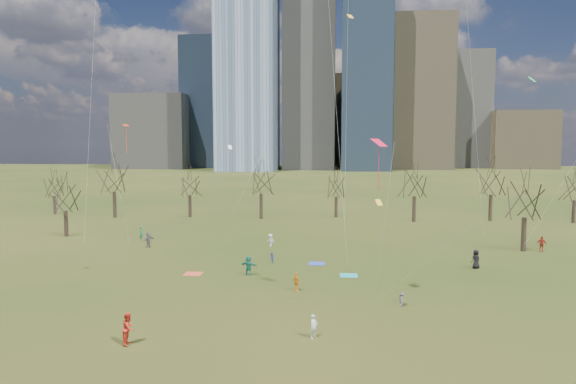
# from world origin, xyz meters

# --- Properties ---
(ground) EXTENTS (500.00, 500.00, 0.00)m
(ground) POSITION_xyz_m (0.00, 0.00, 0.00)
(ground) COLOR black
(ground) RESTS_ON ground
(downtown_skyline) EXTENTS (212.50, 78.00, 118.00)m
(downtown_skyline) POSITION_xyz_m (-2.43, 210.64, 39.01)
(downtown_skyline) COLOR slate
(downtown_skyline) RESTS_ON ground
(bare_tree_row) EXTENTS (113.04, 29.80, 9.50)m
(bare_tree_row) POSITION_xyz_m (-0.09, 37.22, 6.12)
(bare_tree_row) COLOR black
(bare_tree_row) RESTS_ON ground
(blanket_teal) EXTENTS (1.60, 1.50, 0.03)m
(blanket_teal) POSITION_xyz_m (6.22, 5.25, 0.01)
(blanket_teal) COLOR teal
(blanket_teal) RESTS_ON ground
(blanket_navy) EXTENTS (1.60, 1.50, 0.03)m
(blanket_navy) POSITION_xyz_m (3.12, 9.64, 0.01)
(blanket_navy) COLOR #2541AD
(blanket_navy) RESTS_ON ground
(blanket_crimson) EXTENTS (1.60, 1.50, 0.03)m
(blanket_crimson) POSITION_xyz_m (-8.09, 4.47, 0.01)
(blanket_crimson) COLOR #C84528
(blanket_crimson) RESTS_ON ground
(person_1) EXTENTS (0.62, 0.64, 1.49)m
(person_1) POSITION_xyz_m (3.71, -10.20, 0.74)
(person_1) COLOR silver
(person_1) RESTS_ON ground
(person_2) EXTENTS (0.79, 0.99, 1.95)m
(person_2) POSITION_xyz_m (-7.31, -12.22, 0.97)
(person_2) COLOR red
(person_2) RESTS_ON ground
(person_3) EXTENTS (0.62, 0.82, 1.12)m
(person_3) POSITION_xyz_m (9.89, -3.43, 0.56)
(person_3) COLOR #5B5A5E
(person_3) RESTS_ON ground
(person_4) EXTENTS (0.84, 0.94, 1.53)m
(person_4) POSITION_xyz_m (1.86, -0.15, 0.77)
(person_4) COLOR orange
(person_4) RESTS_ON ground
(person_5) EXTENTS (1.76, 1.03, 1.81)m
(person_5) POSITION_xyz_m (-2.92, 4.54, 0.90)
(person_5) COLOR #19725E
(person_5) RESTS_ON ground
(person_6) EXTENTS (1.07, 0.94, 1.83)m
(person_6) POSITION_xyz_m (18.50, 9.12, 0.92)
(person_6) COLOR black
(person_6) RESTS_ON ground
(person_8) EXTENTS (0.42, 0.53, 1.04)m
(person_8) POSITION_xyz_m (-1.43, 9.58, 0.52)
(person_8) COLOR #263EA8
(person_8) RESTS_ON ground
(person_9) EXTENTS (1.07, 0.90, 1.44)m
(person_9) POSITION_xyz_m (-2.64, 18.05, 0.72)
(person_9) COLOR white
(person_9) RESTS_ON ground
(person_10) EXTENTS (1.09, 0.63, 1.74)m
(person_10) POSITION_xyz_m (27.90, 17.86, 0.87)
(person_10) COLOR #A01F16
(person_10) RESTS_ON ground
(person_11) EXTENTS (1.10, 1.79, 1.84)m
(person_11) POSITION_xyz_m (-16.70, 16.02, 0.92)
(person_11) COLOR #5D5C60
(person_11) RESTS_ON ground
(person_13) EXTENTS (0.65, 0.78, 1.83)m
(person_13) POSITION_xyz_m (-18.97, 19.63, 0.92)
(person_13) COLOR #187043
(person_13) RESTS_ON ground
(kites_airborne) EXTENTS (56.70, 46.27, 33.34)m
(kites_airborne) POSITION_xyz_m (2.14, 9.82, 14.43)
(kites_airborne) COLOR #FF3615
(kites_airborne) RESTS_ON ground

